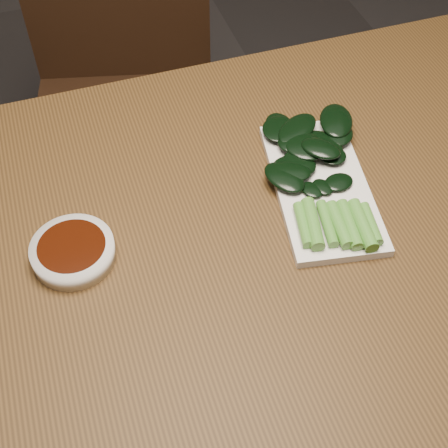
# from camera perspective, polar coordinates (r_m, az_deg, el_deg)

# --- Properties ---
(ground) EXTENTS (6.00, 6.00, 0.00)m
(ground) POSITION_cam_1_polar(r_m,az_deg,el_deg) (1.56, -0.08, -18.46)
(ground) COLOR #2B2829
(ground) RESTS_ON ground
(table) EXTENTS (1.40, 0.80, 0.75)m
(table) POSITION_cam_1_polar(r_m,az_deg,el_deg) (0.96, -0.12, -3.73)
(table) COLOR #462E14
(table) RESTS_ON ground
(chair_far) EXTENTS (0.54, 0.54, 0.89)m
(chair_far) POSITION_cam_1_polar(r_m,az_deg,el_deg) (1.58, -9.20, 11.96)
(chair_far) COLOR black
(chair_far) RESTS_ON ground
(sauce_bowl) EXTENTS (0.12, 0.12, 0.03)m
(sauce_bowl) POSITION_cam_1_polar(r_m,az_deg,el_deg) (0.89, -13.64, -2.44)
(sauce_bowl) COLOR white
(sauce_bowl) RESTS_ON table
(serving_plate) EXTENTS (0.19, 0.30, 0.01)m
(serving_plate) POSITION_cam_1_polar(r_m,az_deg,el_deg) (0.97, 8.86, 3.39)
(serving_plate) COLOR white
(serving_plate) RESTS_ON table
(gai_lan) EXTENTS (0.20, 0.31, 0.03)m
(gai_lan) POSITION_cam_1_polar(r_m,az_deg,el_deg) (0.97, 8.30, 5.36)
(gai_lan) COLOR #539734
(gai_lan) RESTS_ON serving_plate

